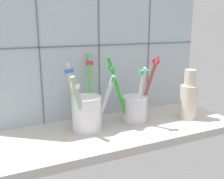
# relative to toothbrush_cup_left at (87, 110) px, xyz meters

# --- Properties ---
(counter_slab) EXTENTS (0.64, 0.22, 0.02)m
(counter_slab) POSITION_rel_toothbrush_cup_left_xyz_m (0.07, -0.03, -0.06)
(counter_slab) COLOR #BCB7AD
(counter_slab) RESTS_ON ground
(tile_wall_back) EXTENTS (0.64, 0.02, 0.45)m
(tile_wall_back) POSITION_rel_toothbrush_cup_left_xyz_m (0.07, 0.09, 0.16)
(tile_wall_back) COLOR #B2C1CC
(tile_wall_back) RESTS_ON ground
(toothbrush_cup_left) EXTENTS (0.12, 0.13, 0.18)m
(toothbrush_cup_left) POSITION_rel_toothbrush_cup_left_xyz_m (0.00, 0.00, 0.00)
(toothbrush_cup_left) COLOR white
(toothbrush_cup_left) RESTS_ON counter_slab
(toothbrush_cup_right) EXTENTS (0.15, 0.09, 0.18)m
(toothbrush_cup_right) POSITION_rel_toothbrush_cup_left_xyz_m (0.14, -0.00, -0.01)
(toothbrush_cup_right) COLOR silver
(toothbrush_cup_right) RESTS_ON counter_slab
(ceramic_vase) EXTENTS (0.05, 0.05, 0.14)m
(ceramic_vase) POSITION_rel_toothbrush_cup_left_xyz_m (0.28, -0.04, 0.01)
(ceramic_vase) COLOR beige
(ceramic_vase) RESTS_ON counter_slab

